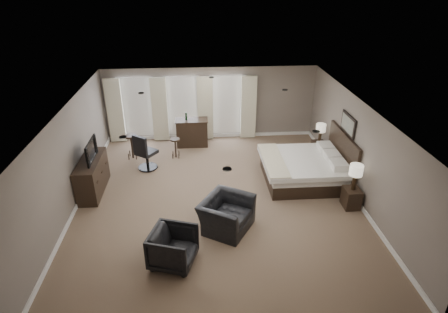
{
  "coord_description": "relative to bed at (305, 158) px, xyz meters",
  "views": [
    {
      "loc": [
        -0.47,
        -8.57,
        5.64
      ],
      "look_at": [
        0.2,
        0.4,
        1.1
      ],
      "focal_mm": 30.0,
      "sensor_mm": 36.0,
      "label": 1
    }
  ],
  "objects": [
    {
      "name": "lamp_far",
      "position": [
        0.89,
        1.45,
        0.13
      ],
      "size": [
        0.31,
        0.31,
        0.64
      ],
      "primitive_type": "cube",
      "color": "beige",
      "rests_on": "nightstand_far"
    },
    {
      "name": "window_bay",
      "position": [
        -3.58,
        3.25,
        0.47
      ],
      "size": [
        5.25,
        0.2,
        2.3
      ],
      "color": "silver",
      "rests_on": "room"
    },
    {
      "name": "tv",
      "position": [
        -6.03,
        -0.16,
        0.32
      ],
      "size": [
        0.57,
        0.99,
        0.13
      ],
      "primitive_type": "imported",
      "rotation": [
        0.0,
        0.0,
        1.57
      ],
      "color": "black",
      "rests_on": "dresser"
    },
    {
      "name": "nightstand_far",
      "position": [
        0.89,
        1.45,
        -0.46
      ],
      "size": [
        0.41,
        0.5,
        0.54
      ],
      "primitive_type": "cube",
      "color": "black",
      "rests_on": "ground"
    },
    {
      "name": "desk_chair",
      "position": [
        -4.67,
        1.09,
        -0.14
      ],
      "size": [
        0.84,
        0.84,
        1.18
      ],
      "primitive_type": "cube",
      "rotation": [
        0.0,
        0.0,
        2.52
      ],
      "color": "black",
      "rests_on": "ground"
    },
    {
      "name": "lamp_near",
      "position": [
        0.89,
        -1.45,
        0.16
      ],
      "size": [
        0.34,
        0.34,
        0.71
      ],
      "primitive_type": "cube",
      "color": "beige",
      "rests_on": "nightstand_near"
    },
    {
      "name": "armchair_far",
      "position": [
        -3.65,
        -3.24,
        -0.27
      ],
      "size": [
        1.05,
        1.09,
        0.91
      ],
      "primitive_type": "imported",
      "rotation": [
        0.0,
        0.0,
        1.26
      ],
      "color": "black",
      "rests_on": "ground"
    },
    {
      "name": "armchair_near",
      "position": [
        -2.45,
        -2.11,
        -0.2
      ],
      "size": [
        1.29,
        1.43,
        1.05
      ],
      "primitive_type": "imported",
      "rotation": [
        0.0,
        0.0,
        1.03
      ],
      "color": "black",
      "rests_on": "ground"
    },
    {
      "name": "wall_art",
      "position": [
        1.12,
        0.0,
        1.02
      ],
      "size": [
        0.04,
        0.96,
        0.56
      ],
      "primitive_type": "cube",
      "color": "slate",
      "rests_on": "room"
    },
    {
      "name": "bed",
      "position": [
        0.0,
        0.0,
        0.0
      ],
      "size": [
        2.29,
        2.18,
        1.45
      ],
      "primitive_type": "cube",
      "color": "silver",
      "rests_on": "ground"
    },
    {
      "name": "dresser",
      "position": [
        -6.03,
        -0.16,
        -0.24
      ],
      "size": [
        0.54,
        1.69,
        0.98
      ],
      "primitive_type": "cube",
      "color": "black",
      "rests_on": "ground"
    },
    {
      "name": "nightstand_near",
      "position": [
        0.89,
        -1.45,
        -0.46
      ],
      "size": [
        0.4,
        0.49,
        0.53
      ],
      "primitive_type": "cube",
      "color": "black",
      "rests_on": "ground"
    },
    {
      "name": "bar_stool_right",
      "position": [
        -3.82,
        1.8,
        -0.39
      ],
      "size": [
        0.42,
        0.42,
        0.67
      ],
      "primitive_type": "cube",
      "rotation": [
        0.0,
        0.0,
        0.42
      ],
      "color": "black",
      "rests_on": "ground"
    },
    {
      "name": "bar_counter",
      "position": [
        -3.27,
        2.71,
        -0.24
      ],
      "size": [
        1.12,
        0.58,
        0.97
      ],
      "primitive_type": "cube",
      "color": "black",
      "rests_on": "ground"
    },
    {
      "name": "bar_stool_left",
      "position": [
        -5.24,
        1.85,
        -0.32
      ],
      "size": [
        0.44,
        0.44,
        0.82
      ],
      "primitive_type": "cube",
      "rotation": [
        0.0,
        0.0,
        0.15
      ],
      "color": "black",
      "rests_on": "ground"
    },
    {
      "name": "room",
      "position": [
        -2.58,
        -0.85,
        0.57
      ],
      "size": [
        7.6,
        8.6,
        2.64
      ],
      "color": "brown",
      "rests_on": "ground"
    }
  ]
}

